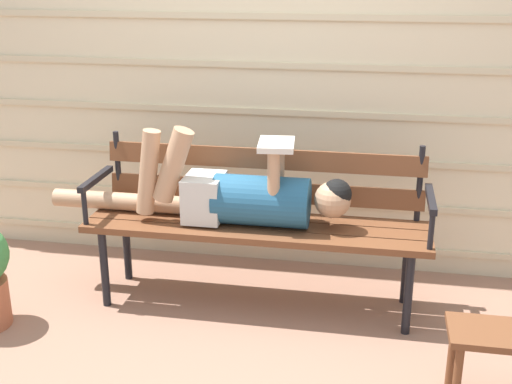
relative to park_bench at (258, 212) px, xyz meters
The scene contains 5 objects.
ground_plane 0.58m from the park_bench, 90.00° to the right, with size 12.00×12.00×0.00m, color #936B56.
house_siding 0.90m from the park_bench, 90.00° to the left, with size 5.07×0.08×2.46m.
park_bench is the anchor object (origin of this frame).
reclining_person 0.17m from the park_bench, 146.76° to the right, with size 1.67×0.27×0.53m.
footstool 1.40m from the park_bench, 32.74° to the right, with size 0.44×0.26×0.35m.
Camera 1 is at (0.59, -3.01, 1.79)m, focal length 46.33 mm.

